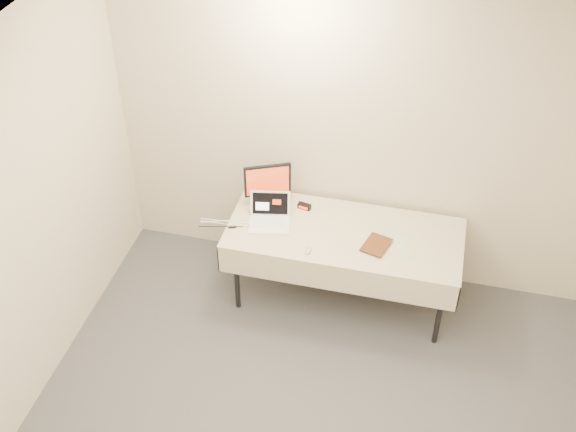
% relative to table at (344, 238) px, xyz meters
% --- Properties ---
extents(back_wall, '(4.00, 0.10, 2.70)m').
position_rel_table_xyz_m(back_wall, '(0.00, 0.45, 0.67)').
color(back_wall, beige).
rests_on(back_wall, ground).
extents(table, '(1.86, 0.81, 0.74)m').
position_rel_table_xyz_m(table, '(0.00, 0.00, 0.00)').
color(table, black).
rests_on(table, ground).
extents(laptop, '(0.37, 0.35, 0.22)m').
position_rel_table_xyz_m(laptop, '(-0.61, -0.01, 0.12)').
color(laptop, white).
rests_on(laptop, table).
extents(monitor, '(0.36, 0.18, 0.39)m').
position_rel_table_xyz_m(monitor, '(-0.68, 0.20, 0.29)').
color(monitor, black).
rests_on(monitor, table).
extents(book, '(0.18, 0.07, 0.24)m').
position_rel_table_xyz_m(book, '(0.18, -0.08, 0.18)').
color(book, brown).
rests_on(book, table).
extents(alarm_clock, '(0.11, 0.07, 0.04)m').
position_rel_table_xyz_m(alarm_clock, '(-0.38, 0.22, 0.08)').
color(alarm_clock, black).
rests_on(alarm_clock, table).
extents(clicker, '(0.05, 0.09, 0.02)m').
position_rel_table_xyz_m(clicker, '(-0.23, -0.29, 0.07)').
color(clicker, '#B2B2B5').
rests_on(clicker, table).
extents(paper_form, '(0.17, 0.28, 0.00)m').
position_rel_table_xyz_m(paper_form, '(0.46, -0.06, 0.06)').
color(paper_form, '#B1D5A9').
rests_on(paper_form, table).
extents(usb_dongle, '(0.06, 0.04, 0.01)m').
position_rel_table_xyz_m(usb_dongle, '(-0.88, -0.16, 0.07)').
color(usb_dongle, black).
rests_on(usb_dongle, table).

